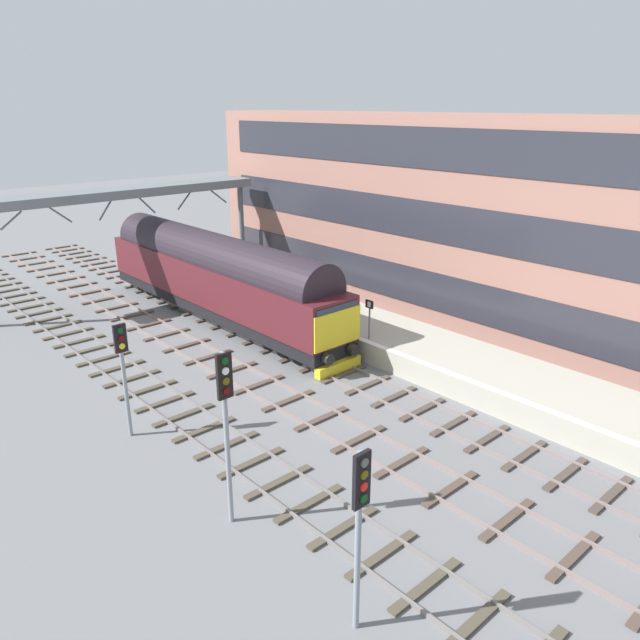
{
  "coord_description": "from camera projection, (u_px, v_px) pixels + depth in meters",
  "views": [
    {
      "loc": [
        -16.62,
        -20.44,
        11.02
      ],
      "look_at": [
        0.2,
        -1.8,
        2.01
      ],
      "focal_mm": 33.94,
      "sensor_mm": 36.0,
      "label": 1
    }
  ],
  "objects": [
    {
      "name": "station_platform",
      "position": [
        346.0,
        324.0,
        30.59
      ],
      "size": [
        4.0,
        44.0,
        1.01
      ],
      "color": "#B2AE9F",
      "rests_on": "ground"
    },
    {
      "name": "track_main",
      "position": [
        291.0,
        350.0,
        28.47
      ],
      "size": [
        2.5,
        60.0,
        0.15
      ],
      "color": "slate",
      "rests_on": "ground"
    },
    {
      "name": "overhead_footbridge",
      "position": [
        126.0,
        197.0,
        34.71
      ],
      "size": [
        16.27,
        2.0,
        6.47
      ],
      "color": "slate",
      "rests_on": "ground"
    },
    {
      "name": "platform_number_sign",
      "position": [
        369.0,
        313.0,
        26.83
      ],
      "size": [
        0.1,
        0.44,
        1.84
      ],
      "color": "slate",
      "rests_on": "station_platform"
    },
    {
      "name": "signal_post_mid",
      "position": [
        226.0,
        416.0,
        15.79
      ],
      "size": [
        0.44,
        0.22,
        5.12
      ],
      "color": "gray",
      "rests_on": "ground"
    },
    {
      "name": "waiting_passenger",
      "position": [
        312.0,
        286.0,
        31.77
      ],
      "size": [
        0.37,
        0.51,
        1.64
      ],
      "rotation": [
        0.0,
        0.0,
        1.65
      ],
      "color": "#292E3A",
      "rests_on": "station_platform"
    },
    {
      "name": "track_adjacent_far_west",
      "position": [
        156.0,
        395.0,
        24.07
      ],
      "size": [
        2.5,
        60.0,
        0.15
      ],
      "color": "slate",
      "rests_on": "ground"
    },
    {
      "name": "station_building",
      "position": [
        492.0,
        226.0,
        30.08
      ],
      "size": [
        4.32,
        40.01,
        10.57
      ],
      "color": "#9D6B5E",
      "rests_on": "ground"
    },
    {
      "name": "signal_post_near",
      "position": [
        359.0,
        518.0,
        12.5
      ],
      "size": [
        0.44,
        0.22,
        4.51
      ],
      "color": "gray",
      "rests_on": "ground"
    },
    {
      "name": "signal_post_far",
      "position": [
        123.0,
        365.0,
        20.37
      ],
      "size": [
        0.44,
        0.22,
        4.19
      ],
      "color": "gray",
      "rests_on": "ground"
    },
    {
      "name": "ground_plane",
      "position": [
        291.0,
        351.0,
        28.49
      ],
      "size": [
        140.0,
        140.0,
        0.0
      ],
      "primitive_type": "plane",
      "color": "slate",
      "rests_on": "ground"
    },
    {
      "name": "diesel_locomotive",
      "position": [
        216.0,
        275.0,
        31.95
      ],
      "size": [
        2.74,
        19.02,
        4.68
      ],
      "color": "black",
      "rests_on": "ground"
    },
    {
      "name": "track_adjacent_west",
      "position": [
        232.0,
        370.0,
        26.36
      ],
      "size": [
        2.5,
        60.0,
        0.15
      ],
      "color": "gray",
      "rests_on": "ground"
    }
  ]
}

